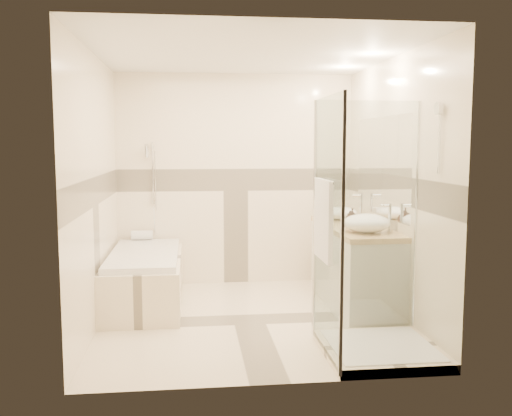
{
  "coord_description": "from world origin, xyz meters",
  "views": [
    {
      "loc": [
        -0.54,
        -5.29,
        1.68
      ],
      "look_at": [
        0.1,
        0.25,
        1.05
      ],
      "focal_mm": 40.0,
      "sensor_mm": 36.0,
      "label": 1
    }
  ],
  "objects": [
    {
      "name": "room",
      "position": [
        0.06,
        0.01,
        1.26
      ],
      "size": [
        2.82,
        3.02,
        2.52
      ],
      "color": "beige",
      "rests_on": "ground"
    },
    {
      "name": "vessel_sink_far",
      "position": [
        1.1,
        -0.13,
        0.94
      ],
      "size": [
        0.44,
        0.44,
        0.18
      ],
      "primitive_type": "ellipsoid",
      "color": "white",
      "rests_on": "vanity"
    },
    {
      "name": "amenity_bottle_a",
      "position": [
        1.1,
        0.35,
        0.94
      ],
      "size": [
        0.09,
        0.09,
        0.17
      ],
      "primitive_type": "imported",
      "rotation": [
        0.0,
        0.0,
        0.12
      ],
      "color": "black",
      "rests_on": "vanity"
    },
    {
      "name": "folded_towels",
      "position": [
        1.1,
        0.99,
        0.9
      ],
      "size": [
        0.19,
        0.29,
        0.09
      ],
      "primitive_type": "cube",
      "rotation": [
        0.0,
        0.0,
        -0.08
      ],
      "color": "white",
      "rests_on": "vanity"
    },
    {
      "name": "shower_enclosure",
      "position": [
        0.83,
        -0.97,
        0.51
      ],
      "size": [
        0.96,
        0.93,
        2.04
      ],
      "color": "beige",
      "rests_on": "ground"
    },
    {
      "name": "amenity_bottle_b",
      "position": [
        1.1,
        0.42,
        0.92
      ],
      "size": [
        0.13,
        0.13,
        0.14
      ],
      "primitive_type": "imported",
      "rotation": [
        0.0,
        0.0,
        -0.23
      ],
      "color": "black",
      "rests_on": "vanity"
    },
    {
      "name": "vanity",
      "position": [
        1.12,
        0.3,
        0.43
      ],
      "size": [
        0.58,
        1.62,
        0.85
      ],
      "color": "white",
      "rests_on": "ground"
    },
    {
      "name": "vessel_sink_near",
      "position": [
        1.1,
        0.78,
        0.92
      ],
      "size": [
        0.36,
        0.36,
        0.14
      ],
      "primitive_type": "ellipsoid",
      "color": "white",
      "rests_on": "vanity"
    },
    {
      "name": "faucet_far",
      "position": [
        1.32,
        -0.13,
        1.01
      ],
      "size": [
        0.11,
        0.03,
        0.27
      ],
      "color": "silver",
      "rests_on": "vanity"
    },
    {
      "name": "rolled_towel",
      "position": [
        -1.11,
        1.41,
        0.62
      ],
      "size": [
        0.24,
        0.11,
        0.11
      ],
      "primitive_type": "cylinder",
      "rotation": [
        0.0,
        1.57,
        0.0
      ],
      "color": "white",
      "rests_on": "bathtub"
    },
    {
      "name": "faucet_near",
      "position": [
        1.32,
        0.78,
        1.02
      ],
      "size": [
        0.12,
        0.03,
        0.29
      ],
      "color": "silver",
      "rests_on": "vanity"
    },
    {
      "name": "bathtub",
      "position": [
        -1.02,
        0.65,
        0.31
      ],
      "size": [
        0.75,
        1.7,
        0.56
      ],
      "color": "beige",
      "rests_on": "ground"
    }
  ]
}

